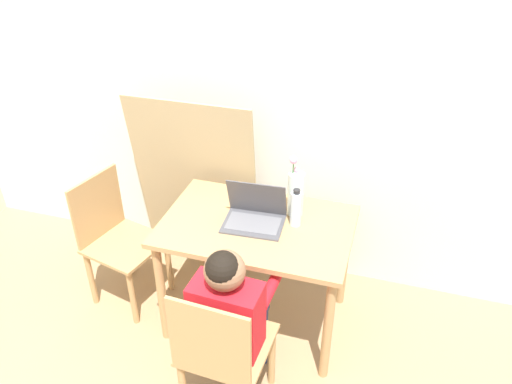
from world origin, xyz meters
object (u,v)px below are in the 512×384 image
chair_occupied (222,352)px  person_seated (231,307)px  water_bottle (296,208)px  flower_vase (296,191)px  chair_spare (117,239)px  laptop (255,213)px

chair_occupied → person_seated: (0.01, 0.12, 0.18)m
water_bottle → person_seated: bearing=-105.6°
chair_occupied → flower_vase: flower_vase is taller
chair_spare → water_bottle: bearing=-72.3°
chair_spare → laptop: laptop is taller
chair_spare → laptop: 0.93m
person_seated → laptop: (-0.05, 0.55, 0.15)m
flower_vase → chair_occupied: bearing=-100.1°
laptop → water_bottle: 0.23m
chair_occupied → flower_vase: (0.14, 0.81, 0.43)m
chair_occupied → chair_spare: bearing=-31.4°
chair_occupied → person_seated: bearing=-90.0°
flower_vase → water_bottle: 0.11m
chair_occupied → person_seated: size_ratio=0.85×
chair_spare → person_seated: 1.07m
chair_spare → flower_vase: 1.16m
chair_occupied → laptop: bearing=-83.1°
water_bottle → laptop: bearing=-169.8°
chair_occupied → laptop: size_ratio=2.47×
chair_occupied → laptop: laptop is taller
laptop → flower_vase: flower_vase is taller
chair_spare → water_bottle: size_ratio=3.79×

